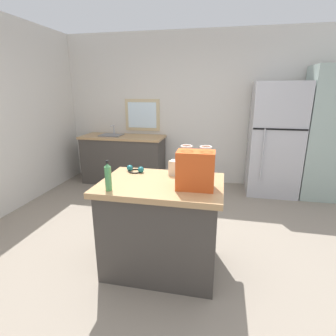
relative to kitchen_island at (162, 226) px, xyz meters
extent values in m
plane|color=gray|center=(0.08, 0.19, -0.46)|extent=(6.20, 6.20, 0.00)
cube|color=silver|center=(0.08, 2.77, 0.91)|extent=(5.17, 0.10, 2.74)
cube|color=#CCB78C|center=(-1.01, 2.71, 0.81)|extent=(0.68, 0.04, 0.60)
cube|color=white|center=(-1.01, 2.69, 0.81)|extent=(0.56, 0.02, 0.48)
cube|color=#423D38|center=(0.00, 0.00, -0.03)|extent=(1.06, 0.72, 0.86)
cube|color=tan|center=(0.00, 0.00, 0.42)|extent=(1.14, 0.80, 0.05)
cube|color=#B7B7BC|center=(1.39, 2.37, 0.47)|extent=(0.81, 0.65, 1.86)
cube|color=black|center=(1.39, 2.04, 0.70)|extent=(0.80, 0.01, 0.02)
cylinder|color=#B7B7BC|center=(1.16, 2.01, 0.29)|extent=(0.02, 0.02, 0.84)
cube|color=#9EB2A8|center=(2.09, 2.37, 0.59)|extent=(0.56, 0.61, 2.09)
cube|color=#423D38|center=(-1.31, 2.40, -0.03)|extent=(1.51, 0.59, 0.86)
cube|color=tan|center=(-1.31, 2.40, 0.42)|extent=(1.55, 0.63, 0.04)
cube|color=slate|center=(-1.54, 2.40, 0.39)|extent=(0.40, 0.32, 0.14)
cylinder|color=#B7B7BC|center=(-1.54, 2.54, 0.53)|extent=(0.03, 0.03, 0.18)
cylinder|color=#B7B7BC|center=(-1.54, 2.47, 0.62)|extent=(0.02, 0.14, 0.02)
cube|color=#DB511E|center=(0.32, -0.10, 0.61)|extent=(0.33, 0.21, 0.33)
torus|color=white|center=(0.24, -0.10, 0.82)|extent=(0.10, 0.10, 0.01)
torus|color=white|center=(0.40, -0.10, 0.82)|extent=(0.10, 0.10, 0.01)
cube|color=beige|center=(0.08, 0.24, 0.52)|extent=(0.12, 0.12, 0.15)
cylinder|color=#4C9956|center=(-0.39, -0.30, 0.55)|extent=(0.06, 0.06, 0.21)
cone|color=#4C9956|center=(-0.39, -0.30, 0.67)|extent=(0.05, 0.05, 0.03)
cylinder|color=black|center=(-0.39, -0.30, 0.70)|extent=(0.03, 0.03, 0.02)
torus|color=black|center=(-0.34, 0.26, 0.46)|extent=(0.18, 0.18, 0.01)
sphere|color=#19666B|center=(-0.27, 0.24, 0.48)|extent=(0.06, 0.06, 0.06)
sphere|color=#19666B|center=(-0.41, 0.28, 0.48)|extent=(0.06, 0.06, 0.06)
camera|label=1|loc=(0.53, -2.25, 1.27)|focal=28.24mm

